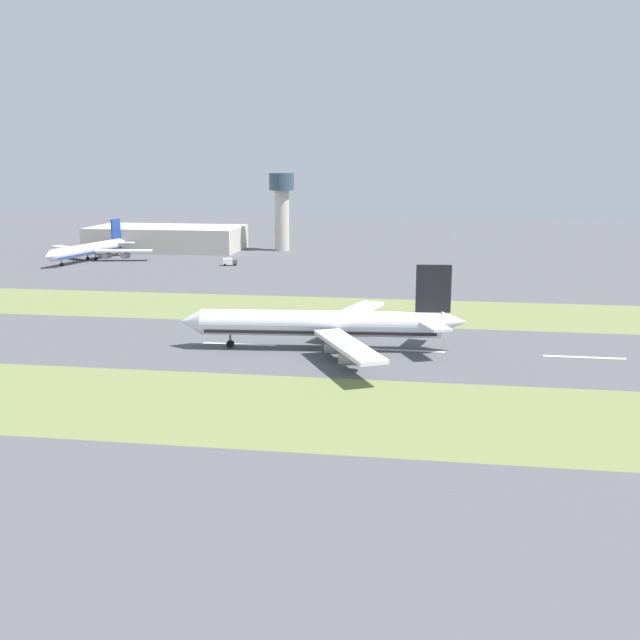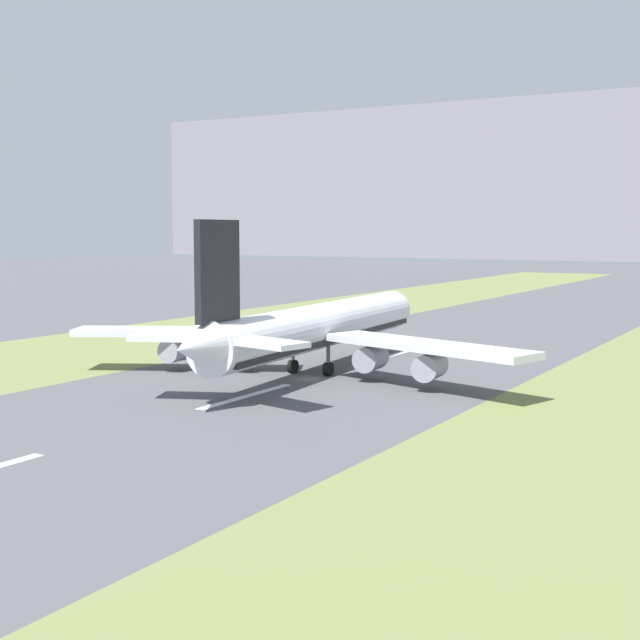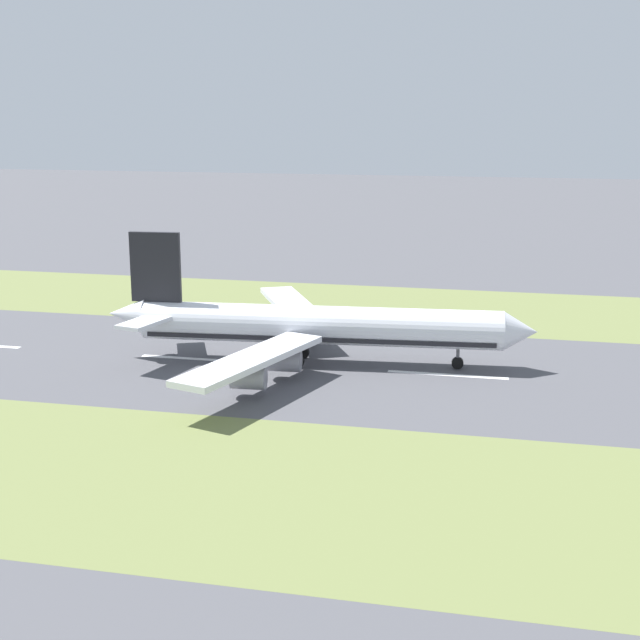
{
  "view_description": "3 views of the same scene",
  "coord_description": "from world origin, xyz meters",
  "px_view_note": "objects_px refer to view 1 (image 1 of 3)",
  "views": [
    {
      "loc": [
        -169.96,
        -20.0,
        43.65
      ],
      "look_at": [
        -1.79,
        5.81,
        7.0
      ],
      "focal_mm": 42.0,
      "sensor_mm": 36.0,
      "label": 1
    },
    {
      "loc": [
        58.03,
        -97.64,
        19.07
      ],
      "look_at": [
        -1.79,
        5.81,
        7.0
      ],
      "focal_mm": 50.0,
      "sensor_mm": 36.0,
      "label": 2
    },
    {
      "loc": [
        128.88,
        35.05,
        38.97
      ],
      "look_at": [
        -1.79,
        5.81,
        7.0
      ],
      "focal_mm": 50.0,
      "sensor_mm": 36.0,
      "label": 3
    }
  ],
  "objects_px": {
    "control_tower": "(282,203)",
    "airplane_parked_apron": "(90,249)",
    "airplane_main_jet": "(328,324)",
    "service_truck": "(229,262)",
    "terminal_building": "(167,238)"
  },
  "relations": [
    {
      "from": "terminal_building",
      "to": "airplane_parked_apron",
      "type": "bearing_deg",
      "value": 155.88
    },
    {
      "from": "control_tower",
      "to": "service_truck",
      "type": "bearing_deg",
      "value": 168.72
    },
    {
      "from": "airplane_main_jet",
      "to": "terminal_building",
      "type": "relative_size",
      "value": 0.92
    },
    {
      "from": "terminal_building",
      "to": "service_truck",
      "type": "bearing_deg",
      "value": -137.53
    },
    {
      "from": "terminal_building",
      "to": "airplane_parked_apron",
      "type": "distance_m",
      "value": 47.61
    },
    {
      "from": "airplane_main_jet",
      "to": "airplane_parked_apron",
      "type": "bearing_deg",
      "value": 41.99
    },
    {
      "from": "terminal_building",
      "to": "airplane_main_jet",
      "type": "bearing_deg",
      "value": -149.89
    },
    {
      "from": "airplane_main_jet",
      "to": "airplane_parked_apron",
      "type": "xyz_separation_m",
      "value": [
        139.37,
        125.47,
        -1.03
      ]
    },
    {
      "from": "terminal_building",
      "to": "control_tower",
      "type": "xyz_separation_m",
      "value": [
        6.43,
        -56.36,
        17.23
      ]
    },
    {
      "from": "control_tower",
      "to": "service_truck",
      "type": "distance_m",
      "value": 60.78
    },
    {
      "from": "control_tower",
      "to": "airplane_parked_apron",
      "type": "height_order",
      "value": "control_tower"
    },
    {
      "from": "control_tower",
      "to": "airplane_parked_apron",
      "type": "xyz_separation_m",
      "value": [
        -49.88,
        75.81,
        -17.95
      ]
    },
    {
      "from": "service_truck",
      "to": "terminal_building",
      "type": "bearing_deg",
      "value": 42.47
    },
    {
      "from": "airplane_main_jet",
      "to": "control_tower",
      "type": "relative_size",
      "value": 1.81
    },
    {
      "from": "control_tower",
      "to": "airplane_parked_apron",
      "type": "bearing_deg",
      "value": 123.34
    }
  ]
}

